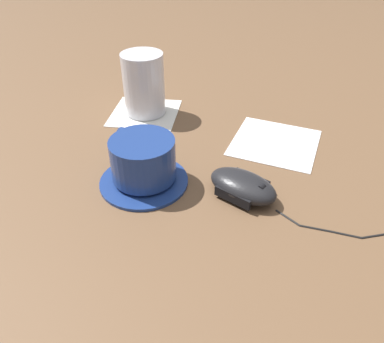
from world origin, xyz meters
TOP-DOWN VIEW (x-y plane):
  - ground_plane at (0.00, 0.00)m, footprint 3.00×3.00m
  - saucer at (0.02, 0.09)m, footprint 0.13×0.13m
  - coffee_cup at (0.02, 0.08)m, footprint 0.11×0.09m
  - computer_mouse at (-0.12, 0.08)m, footprint 0.11×0.09m
  - mouse_cable at (-0.26, 0.11)m, footprint 0.17×0.04m
  - napkin_under_glass at (0.10, -0.11)m, footprint 0.14×0.14m
  - drinking_glass at (0.10, -0.12)m, footprint 0.08×0.08m
  - napkin_spare at (-0.15, -0.07)m, footprint 0.15×0.15m

SIDE VIEW (x-z plane):
  - ground_plane at x=0.00m, z-range 0.00..0.00m
  - napkin_under_glass at x=0.10m, z-range 0.00..0.00m
  - napkin_spare at x=-0.15m, z-range 0.00..0.00m
  - mouse_cable at x=-0.26m, z-range 0.00..0.00m
  - saucer at x=0.02m, z-range 0.00..0.01m
  - computer_mouse at x=-0.12m, z-range 0.00..0.03m
  - coffee_cup at x=0.02m, z-range 0.01..0.07m
  - drinking_glass at x=0.10m, z-range 0.00..0.11m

